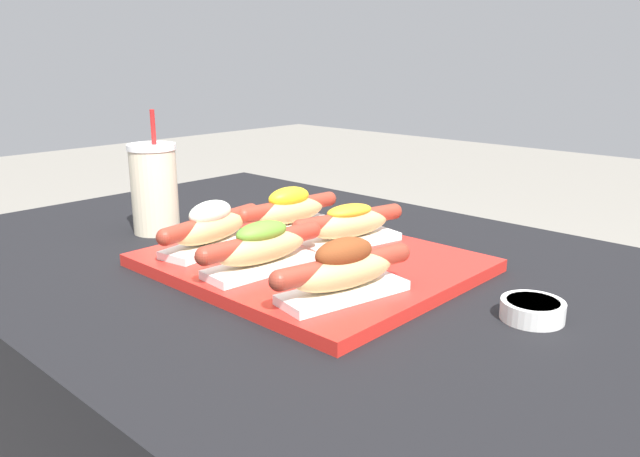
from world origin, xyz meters
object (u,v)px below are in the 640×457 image
Objects in this scene: hot_dog_1 at (262,247)px; hot_dog_2 at (344,270)px; serving_tray at (311,263)px; hot_dog_3 at (289,210)px; hot_dog_0 at (211,227)px; drink_cup at (154,188)px; sauce_bowl at (533,309)px; hot_dog_4 at (349,224)px.

hot_dog_2 is at bearing 0.88° from hot_dog_1.
serving_tray is 0.17m from hot_dog_2.
hot_dog_1 is 1.00× the size of hot_dog_3.
hot_dog_0 is 0.95× the size of drink_cup.
hot_dog_1 is at bearing -7.46° from drink_cup.
sauce_bowl is (0.46, -0.03, -0.04)m from hot_dog_3.
hot_dog_3 is (-0.12, 0.17, 0.00)m from hot_dog_1.
hot_dog_1 is 0.34m from drink_cup.
hot_dog_3 is at bearing 175.71° from sauce_bowl.
serving_tray is 2.13× the size of hot_dog_2.
hot_dog_3 reaches higher than serving_tray.
serving_tray is 2.09× the size of hot_dog_1.
sauce_bowl is at bearing 36.20° from hot_dog_2.
serving_tray is 0.35m from drink_cup.
drink_cup is (-0.34, -0.05, 0.07)m from serving_tray.
hot_dog_1 is 1.02× the size of hot_dog_4.
hot_dog_3 is (-0.27, 0.17, -0.00)m from hot_dog_2.
hot_dog_0 is 2.73× the size of sauce_bowl.
sauce_bowl is (0.33, -0.04, -0.04)m from hot_dog_4.
hot_dog_4 is (0.13, 0.01, -0.00)m from hot_dog_3.
serving_tray is at bearing 148.10° from hot_dog_2.
sauce_bowl is at bearing 14.89° from hot_dog_0.
drink_cup is at bearing -158.48° from hot_dog_4.
hot_dog_4 is at bearing 172.89° from sauce_bowl.
hot_dog_0 is (-0.14, -0.08, 0.04)m from serving_tray.
hot_dog_0 is 0.99× the size of hot_dog_3.
hot_dog_3 is at bearing 125.65° from hot_dog_1.
hot_dog_0 is at bearing 174.11° from hot_dog_1.
hot_dog_1 is (-0.01, -0.09, 0.04)m from serving_tray.
sauce_bowl is 0.35× the size of drink_cup.
hot_dog_2 is (0.14, -0.09, 0.04)m from serving_tray.
hot_dog_0 is 0.99× the size of hot_dog_1.
hot_dog_4 is 0.37m from drink_cup.
hot_dog_2 is 0.32m from hot_dog_3.
hot_dog_0 is 1.01× the size of hot_dog_2.
hot_dog_2 is at bearing -31.90° from serving_tray.
drink_cup reaches higher than hot_dog_4.
hot_dog_3 is at bearing 86.45° from hot_dog_0.
sauce_bowl is 0.68m from drink_cup.
hot_dog_4 is (0.01, 0.18, -0.00)m from hot_dog_1.
hot_dog_3 is 1.02× the size of hot_dog_4.
hot_dog_4 is at bearing 90.44° from serving_tray.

